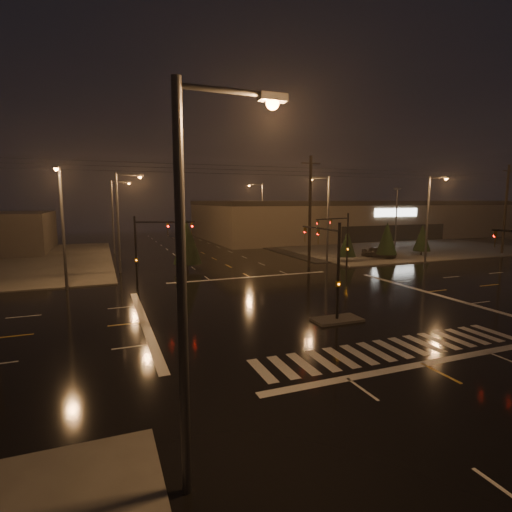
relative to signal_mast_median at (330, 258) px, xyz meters
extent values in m
plane|color=black|center=(0.00, 3.07, -3.75)|extent=(140.00, 140.00, 0.00)
cube|color=#413F3A|center=(30.00, 33.07, -3.69)|extent=(36.00, 36.00, 0.12)
cube|color=#413F3A|center=(0.00, -0.93, -3.68)|extent=(3.00, 1.60, 0.15)
cube|color=beige|center=(0.00, -5.93, -3.75)|extent=(15.00, 2.60, 0.01)
cube|color=beige|center=(0.00, -7.93, -3.75)|extent=(16.00, 0.50, 0.01)
cube|color=beige|center=(0.00, 14.07, -3.75)|extent=(16.00, 0.50, 0.01)
cube|color=black|center=(35.00, 31.07, -3.71)|extent=(50.00, 24.00, 0.08)
cube|color=#716350|center=(35.00, 49.07, -0.25)|extent=(60.00, 28.00, 7.00)
cube|color=black|center=(35.00, 49.07, 3.05)|extent=(60.20, 28.20, 0.80)
cube|color=white|center=(35.00, 34.97, 1.45)|extent=(9.00, 0.20, 1.40)
cube|color=black|center=(35.00, 35.02, -2.15)|extent=(22.00, 0.15, 2.80)
cylinder|color=black|center=(0.00, -0.93, -0.75)|extent=(0.18, 0.18, 6.00)
cylinder|color=black|center=(0.00, 1.32, 1.75)|extent=(0.12, 4.50, 0.12)
imported|color=#594707|center=(0.00, 3.35, 1.70)|extent=(0.16, 0.20, 1.00)
cube|color=#594707|center=(0.00, -0.93, -1.45)|extent=(0.25, 0.18, 0.35)
cylinder|color=black|center=(10.50, 13.57, -0.75)|extent=(0.18, 0.18, 6.00)
cylinder|color=black|center=(8.15, 12.72, 1.75)|extent=(4.74, 1.82, 0.12)
imported|color=#594707|center=(6.04, 11.95, 1.70)|extent=(0.24, 0.22, 1.00)
cube|color=#594707|center=(10.50, 13.57, -1.45)|extent=(0.25, 0.18, 0.35)
cylinder|color=black|center=(-10.50, 13.57, -0.75)|extent=(0.18, 0.18, 6.00)
cylinder|color=black|center=(-8.15, 12.72, 1.75)|extent=(4.74, 1.82, 0.12)
imported|color=#594707|center=(-6.04, 11.95, 1.70)|extent=(0.24, 0.22, 1.00)
cube|color=#594707|center=(-10.50, 13.57, -1.45)|extent=(0.25, 0.18, 0.35)
imported|color=#594707|center=(9.20, -3.86, 1.70)|extent=(0.22, 0.24, 1.00)
cylinder|color=#38383A|center=(-11.50, -11.93, 1.25)|extent=(0.24, 0.24, 10.00)
cylinder|color=#38383A|center=(-10.30, -11.93, 6.05)|extent=(2.40, 0.14, 0.14)
cube|color=#38383A|center=(-9.20, -11.93, 6.00)|extent=(0.70, 0.30, 0.18)
sphere|color=orange|center=(-9.20, -11.93, 5.87)|extent=(0.32, 0.32, 0.32)
cylinder|color=#38383A|center=(-11.50, 21.07, 1.25)|extent=(0.24, 0.24, 10.00)
cylinder|color=#38383A|center=(-10.30, 21.07, 6.05)|extent=(2.40, 0.14, 0.14)
cube|color=#38383A|center=(-9.20, 21.07, 6.00)|extent=(0.70, 0.30, 0.18)
sphere|color=orange|center=(-9.20, 21.07, 5.87)|extent=(0.32, 0.32, 0.32)
cylinder|color=#38383A|center=(-11.50, 37.07, 1.25)|extent=(0.24, 0.24, 10.00)
cylinder|color=#38383A|center=(-10.30, 37.07, 6.05)|extent=(2.40, 0.14, 0.14)
cube|color=#38383A|center=(-9.20, 37.07, 6.00)|extent=(0.70, 0.30, 0.18)
sphere|color=orange|center=(-9.20, 37.07, 5.87)|extent=(0.32, 0.32, 0.32)
cylinder|color=#38383A|center=(11.50, 19.07, 1.25)|extent=(0.24, 0.24, 10.00)
cylinder|color=#38383A|center=(10.30, 19.07, 6.05)|extent=(2.40, 0.14, 0.14)
cube|color=#38383A|center=(9.20, 19.07, 6.00)|extent=(0.70, 0.30, 0.18)
sphere|color=orange|center=(9.20, 19.07, 5.87)|extent=(0.32, 0.32, 0.32)
cylinder|color=#38383A|center=(11.50, 39.07, 1.25)|extent=(0.24, 0.24, 10.00)
cylinder|color=#38383A|center=(10.30, 39.07, 6.05)|extent=(2.40, 0.14, 0.14)
cube|color=#38383A|center=(9.20, 39.07, 6.00)|extent=(0.70, 0.30, 0.18)
sphere|color=orange|center=(9.20, 39.07, 5.87)|extent=(0.32, 0.32, 0.32)
cylinder|color=#38383A|center=(-16.00, 14.57, 1.25)|extent=(0.24, 0.24, 10.00)
cylinder|color=#38383A|center=(-16.00, 13.37, 6.05)|extent=(0.14, 2.40, 0.14)
cube|color=#38383A|center=(-16.00, 12.27, 6.00)|extent=(0.30, 0.70, 0.18)
sphere|color=orange|center=(-16.00, 12.27, 5.87)|extent=(0.32, 0.32, 0.32)
cylinder|color=#38383A|center=(22.00, 14.57, 1.25)|extent=(0.24, 0.24, 10.00)
cylinder|color=#38383A|center=(22.00, 13.37, 6.05)|extent=(0.14, 2.40, 0.14)
cube|color=#38383A|center=(22.00, 12.27, 6.00)|extent=(0.30, 0.70, 0.18)
sphere|color=orange|center=(22.00, 12.27, 5.87)|extent=(0.32, 0.32, 0.32)
cylinder|color=black|center=(8.00, 17.07, 2.25)|extent=(0.32, 0.32, 12.00)
cube|color=black|center=(8.00, 17.07, 7.45)|extent=(2.20, 0.12, 0.12)
cylinder|color=black|center=(38.00, 17.07, 2.25)|extent=(0.32, 0.32, 12.00)
cube|color=black|center=(38.00, 17.07, 7.45)|extent=(2.20, 0.12, 0.12)
cylinder|color=black|center=(13.96, 18.60, -3.40)|extent=(0.18, 0.18, 0.70)
cone|color=black|center=(13.96, 18.60, -1.46)|extent=(2.04, 2.04, 3.18)
cylinder|color=black|center=(19.71, 18.62, -3.40)|extent=(0.18, 0.18, 0.70)
cone|color=black|center=(19.71, 18.62, -1.08)|extent=(2.53, 2.53, 3.95)
cylinder|color=black|center=(26.24, 19.59, -3.40)|extent=(0.18, 0.18, 0.70)
cone|color=black|center=(26.24, 19.59, -1.31)|extent=(2.22, 2.22, 3.47)
cylinder|color=black|center=(-4.78, 20.14, -3.40)|extent=(0.18, 0.18, 0.70)
cone|color=black|center=(-4.78, 20.14, -0.73)|extent=(2.97, 2.97, 4.64)
imported|color=black|center=(19.78, 20.07, -3.02)|extent=(4.06, 4.38, 1.46)
camera|label=1|loc=(-13.22, -21.10, 3.55)|focal=28.00mm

